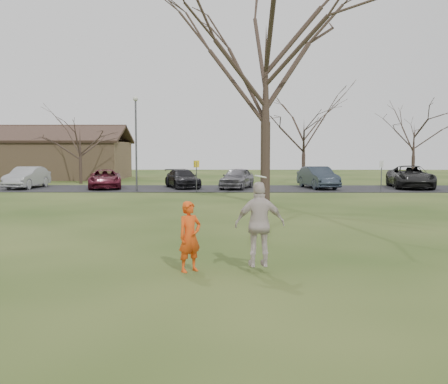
# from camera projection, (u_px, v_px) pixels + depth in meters

# --- Properties ---
(ground) EXTENTS (120.00, 120.00, 0.00)m
(ground) POSITION_uv_depth(u_px,v_px,m) (222.00, 271.00, 12.09)
(ground) COLOR #1E380F
(ground) RESTS_ON ground
(parking_strip) EXTENTS (62.00, 6.50, 0.04)m
(parking_strip) POSITION_uv_depth(u_px,v_px,m) (227.00, 189.00, 37.01)
(parking_strip) COLOR black
(parking_strip) RESTS_ON ground
(player_defender) EXTENTS (0.70, 0.67, 1.62)m
(player_defender) POSITION_uv_depth(u_px,v_px,m) (190.00, 237.00, 11.95)
(player_defender) COLOR #DE4612
(player_defender) RESTS_ON ground
(car_1) EXTENTS (1.94, 4.72, 1.52)m
(car_1) POSITION_uv_depth(u_px,v_px,m) (27.00, 177.00, 37.20)
(car_1) COLOR #999A9F
(car_1) RESTS_ON parking_strip
(car_2) EXTENTS (3.19, 5.14, 1.33)m
(car_2) POSITION_uv_depth(u_px,v_px,m) (105.00, 179.00, 36.92)
(car_2) COLOR #591523
(car_2) RESTS_ON parking_strip
(car_3) EXTENTS (3.25, 4.91, 1.32)m
(car_3) POSITION_uv_depth(u_px,v_px,m) (182.00, 179.00, 37.46)
(car_3) COLOR black
(car_3) RESTS_ON parking_strip
(car_4) EXTENTS (2.85, 4.63, 1.47)m
(car_4) POSITION_uv_depth(u_px,v_px,m) (237.00, 178.00, 36.84)
(car_4) COLOR slate
(car_4) RESTS_ON parking_strip
(car_5) EXTENTS (2.54, 4.90, 1.54)m
(car_5) POSITION_uv_depth(u_px,v_px,m) (318.00, 177.00, 37.05)
(car_5) COLOR #28313C
(car_5) RESTS_ON parking_strip
(car_6) EXTENTS (3.39, 6.05, 1.60)m
(car_6) POSITION_uv_depth(u_px,v_px,m) (410.00, 177.00, 37.27)
(car_6) COLOR black
(car_6) RESTS_ON parking_strip
(catching_play) EXTENTS (1.18, 0.60, 2.09)m
(catching_play) POSITION_uv_depth(u_px,v_px,m) (260.00, 224.00, 11.78)
(catching_play) COLOR beige
(catching_play) RESTS_ON ground
(building) EXTENTS (20.60, 8.50, 5.14)m
(building) POSITION_uv_depth(u_px,v_px,m) (20.00, 158.00, 50.04)
(building) COLOR #8C6D4C
(building) RESTS_ON ground
(lamp_post) EXTENTS (0.34, 0.34, 6.27)m
(lamp_post) POSITION_uv_depth(u_px,v_px,m) (136.00, 131.00, 34.26)
(lamp_post) COLOR #47474C
(lamp_post) RESTS_ON ground
(sign_yellow) EXTENTS (0.35, 0.35, 2.08)m
(sign_yellow) POSITION_uv_depth(u_px,v_px,m) (196.00, 170.00, 33.92)
(sign_yellow) COLOR #47474C
(sign_yellow) RESTS_ON ground
(sign_white) EXTENTS (0.35, 0.35, 2.08)m
(sign_white) POSITION_uv_depth(u_px,v_px,m) (381.00, 170.00, 33.79)
(sign_white) COLOR #47474C
(sign_white) RESTS_ON ground
(big_tree) EXTENTS (9.00, 9.00, 14.00)m
(big_tree) POSITION_uv_depth(u_px,v_px,m) (266.00, 66.00, 26.45)
(big_tree) COLOR #352821
(big_tree) RESTS_ON ground
(small_tree_row) EXTENTS (55.00, 5.90, 8.50)m
(small_tree_row) POSITION_uv_depth(u_px,v_px,m) (283.00, 136.00, 41.68)
(small_tree_row) COLOR #352821
(small_tree_row) RESTS_ON ground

